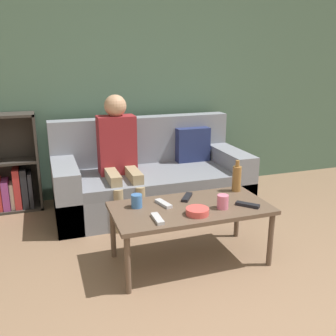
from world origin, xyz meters
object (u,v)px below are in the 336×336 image
Objects in this scene: couch at (151,180)px; tv_remote_3 at (187,197)px; coffee_table at (190,211)px; tv_remote_0 at (163,204)px; tv_remote_1 at (248,205)px; bookshelf at (9,175)px; cup_near at (223,202)px; snack_bowl at (197,211)px; cup_far at (137,201)px; person_adult at (119,149)px; bottle at (237,178)px; tv_remote_2 at (157,219)px.

tv_remote_3 is at bearing -90.28° from couch.
tv_remote_3 reaches higher than coffee_table.
tv_remote_1 is at bearing -35.24° from tv_remote_0.
couch is 1.40m from bookshelf.
snack_bowl is (-0.21, -0.04, -0.03)m from cup_near.
cup_far reaches higher than tv_remote_1.
tv_remote_1 is at bearing -59.77° from person_adult.
cup_far reaches higher than tv_remote_0.
bottle is (0.27, 0.29, 0.06)m from cup_near.
tv_remote_3 is (0.33, -0.90, -0.20)m from person_adult.
cup_far is 0.55× the size of tv_remote_0.
bookshelf is 1.96m from tv_remote_2.
bottle reaches higher than tv_remote_1.
tv_remote_0 is at bearing -82.69° from person_adult.
person_adult is at bearing 105.99° from coffee_table.
cup_far is 0.61× the size of tv_remote_1.
cup_near is (0.20, -0.11, 0.09)m from coffee_table.
coffee_table is 0.16m from tv_remote_3.
cup_near reaches higher than tv_remote_2.
bookshelf is 9.97× the size of cup_far.
cup_near is 0.22m from snack_bowl.
cup_near reaches higher than tv_remote_1.
bottle is at bearing -36.98° from bookshelf.
person_adult is at bearing 91.11° from tv_remote_2.
couch is at bearing 114.30° from bottle.
person_adult is at bearing 113.44° from cup_near.
bookshelf is at bearing 164.12° from couch.
tv_remote_0 is 1.03× the size of tv_remote_2.
tv_remote_1 is at bearing -17.56° from cup_far.
bottle is at bearing 47.26° from cup_near.
cup_near is 0.63× the size of tv_remote_1.
tv_remote_3 is (0.33, 0.30, 0.00)m from tv_remote_2.
tv_remote_0 is (0.12, -0.96, -0.20)m from person_adult.
snack_bowl is (-0.01, -0.15, 0.06)m from coffee_table.
coffee_table is 0.99× the size of person_adult.
person_adult is 7.18× the size of snack_bowl.
person_adult reaches higher than bookshelf.
bookshelf is 1.70m from cup_far.
cup_near is at bearing -28.10° from coffee_table.
snack_bowl is at bearing -69.25° from tv_remote_0.
bookshelf reaches higher than cup_near.
cup_far is 0.80m from tv_remote_1.
couch is 1.33m from tv_remote_1.
tv_remote_1 is (0.57, -0.22, 0.00)m from tv_remote_0.
tv_remote_1 is at bearing -44.27° from bookshelf.
tv_remote_3 is at bearing 98.93° from tv_remote_1.
tv_remote_2 is (-0.33, -1.29, 0.17)m from couch.
snack_bowl reaches higher than coffee_table.
tv_remote_1 reaches higher than coffee_table.
couch is at bearing 64.47° from tv_remote_0.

